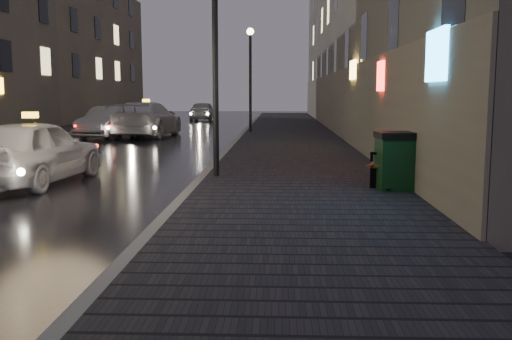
{
  "coord_description": "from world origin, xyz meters",
  "views": [
    {
      "loc": [
        3.39,
        -7.67,
        2.15
      ],
      "look_at": [
        2.99,
        1.93,
        0.85
      ],
      "focal_mm": 40.0,
      "sensor_mm": 36.0,
      "label": 1
    }
  ],
  "objects_px": {
    "bench": "(394,161)",
    "taxi_near": "(32,151)",
    "lamp_near": "(215,36)",
    "car_left_mid": "(109,122)",
    "taxi_mid": "(147,119)",
    "lamp_far": "(250,67)",
    "trash_bin": "(396,160)",
    "car_far": "(203,111)"
  },
  "relations": [
    {
      "from": "bench",
      "to": "taxi_near",
      "type": "height_order",
      "value": "taxi_near"
    },
    {
      "from": "lamp_near",
      "to": "car_left_mid",
      "type": "height_order",
      "value": "lamp_near"
    },
    {
      "from": "lamp_near",
      "to": "bench",
      "type": "relative_size",
      "value": 2.55
    },
    {
      "from": "taxi_mid",
      "to": "lamp_near",
      "type": "bearing_deg",
      "value": 112.71
    },
    {
      "from": "lamp_far",
      "to": "bench",
      "type": "xyz_separation_m",
      "value": [
        4.07,
        -16.97,
        -2.84
      ]
    },
    {
      "from": "taxi_near",
      "to": "car_left_mid",
      "type": "distance_m",
      "value": 14.26
    },
    {
      "from": "trash_bin",
      "to": "car_far",
      "type": "xyz_separation_m",
      "value": [
        -8.4,
        32.37,
        -0.02
      ]
    },
    {
      "from": "car_left_mid",
      "to": "taxi_mid",
      "type": "relative_size",
      "value": 0.77
    },
    {
      "from": "lamp_far",
      "to": "taxi_mid",
      "type": "relative_size",
      "value": 0.9
    },
    {
      "from": "taxi_near",
      "to": "car_left_mid",
      "type": "xyz_separation_m",
      "value": [
        -2.41,
        14.05,
        -0.04
      ]
    },
    {
      "from": "trash_bin",
      "to": "taxi_mid",
      "type": "relative_size",
      "value": 0.2
    },
    {
      "from": "taxi_mid",
      "to": "lamp_far",
      "type": "bearing_deg",
      "value": -158.03
    },
    {
      "from": "lamp_near",
      "to": "trash_bin",
      "type": "height_order",
      "value": "lamp_near"
    },
    {
      "from": "lamp_near",
      "to": "trash_bin",
      "type": "bearing_deg",
      "value": -24.47
    },
    {
      "from": "trash_bin",
      "to": "car_left_mid",
      "type": "distance_m",
      "value": 18.69
    },
    {
      "from": "car_left_mid",
      "to": "taxi_near",
      "type": "bearing_deg",
      "value": -73.47
    },
    {
      "from": "bench",
      "to": "taxi_near",
      "type": "distance_m",
      "value": 8.4
    },
    {
      "from": "car_left_mid",
      "to": "trash_bin",
      "type": "bearing_deg",
      "value": -48.38
    },
    {
      "from": "trash_bin",
      "to": "car_far",
      "type": "distance_m",
      "value": 33.44
    },
    {
      "from": "taxi_mid",
      "to": "car_far",
      "type": "height_order",
      "value": "taxi_mid"
    },
    {
      "from": "lamp_far",
      "to": "lamp_near",
      "type": "bearing_deg",
      "value": -90.0
    },
    {
      "from": "lamp_far",
      "to": "trash_bin",
      "type": "distance_m",
      "value": 18.43
    },
    {
      "from": "car_far",
      "to": "taxi_mid",
      "type": "bearing_deg",
      "value": 87.57
    },
    {
      "from": "lamp_near",
      "to": "car_far",
      "type": "height_order",
      "value": "lamp_near"
    },
    {
      "from": "car_left_mid",
      "to": "lamp_far",
      "type": "bearing_deg",
      "value": 26.87
    },
    {
      "from": "taxi_mid",
      "to": "car_far",
      "type": "relative_size",
      "value": 1.36
    },
    {
      "from": "lamp_near",
      "to": "bench",
      "type": "xyz_separation_m",
      "value": [
        4.07,
        -0.97,
        -2.84
      ]
    },
    {
      "from": "lamp_near",
      "to": "lamp_far",
      "type": "height_order",
      "value": "same"
    },
    {
      "from": "car_left_mid",
      "to": "bench",
      "type": "bearing_deg",
      "value": -46.57
    },
    {
      "from": "bench",
      "to": "lamp_far",
      "type": "bearing_deg",
      "value": 123.49
    },
    {
      "from": "bench",
      "to": "trash_bin",
      "type": "height_order",
      "value": "trash_bin"
    },
    {
      "from": "car_left_mid",
      "to": "car_far",
      "type": "height_order",
      "value": "car_left_mid"
    },
    {
      "from": "lamp_near",
      "to": "car_left_mid",
      "type": "relative_size",
      "value": 1.17
    },
    {
      "from": "bench",
      "to": "trash_bin",
      "type": "bearing_deg",
      "value": -78.44
    },
    {
      "from": "lamp_near",
      "to": "taxi_mid",
      "type": "bearing_deg",
      "value": 109.47
    },
    {
      "from": "taxi_mid",
      "to": "car_far",
      "type": "xyz_separation_m",
      "value": [
        0.6,
        16.29,
        -0.12
      ]
    },
    {
      "from": "bench",
      "to": "taxi_mid",
      "type": "bearing_deg",
      "value": 140.87
    },
    {
      "from": "bench",
      "to": "taxi_mid",
      "type": "distance_m",
      "value": 17.78
    },
    {
      "from": "trash_bin",
      "to": "bench",
      "type": "bearing_deg",
      "value": 77.44
    },
    {
      "from": "bench",
      "to": "lamp_near",
      "type": "bearing_deg",
      "value": -173.42
    },
    {
      "from": "lamp_near",
      "to": "lamp_far",
      "type": "xyz_separation_m",
      "value": [
        0.0,
        16.0,
        0.0
      ]
    },
    {
      "from": "taxi_near",
      "to": "car_far",
      "type": "distance_m",
      "value": 31.09
    }
  ]
}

